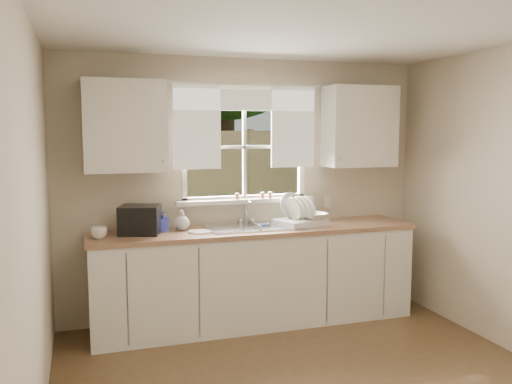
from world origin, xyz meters
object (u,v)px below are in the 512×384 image
object	(u,v)px
cup	(99,233)
black_appliance	(140,220)
soap_bottle_a	(295,209)
dish_rack	(300,218)

from	to	relation	value
cup	black_appliance	bearing A→B (deg)	18.36
soap_bottle_a	cup	xyz separation A→B (m)	(-1.86, -0.23, -0.08)
dish_rack	soap_bottle_a	xyz separation A→B (m)	(0.00, 0.14, 0.07)
cup	black_appliance	distance (m)	0.38
dish_rack	cup	size ratio (longest dim) A/B	3.99
dish_rack	black_appliance	size ratio (longest dim) A/B	1.56
dish_rack	soap_bottle_a	distance (m)	0.15
soap_bottle_a	black_appliance	world-z (taller)	soap_bottle_a
dish_rack	cup	xyz separation A→B (m)	(-1.86, -0.10, -0.02)
black_appliance	soap_bottle_a	bearing A→B (deg)	21.14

